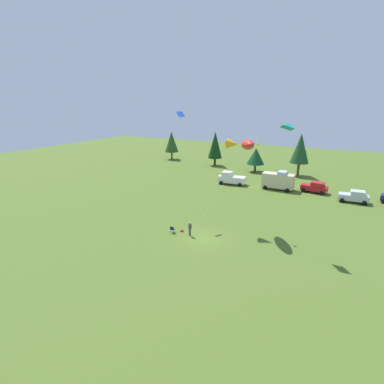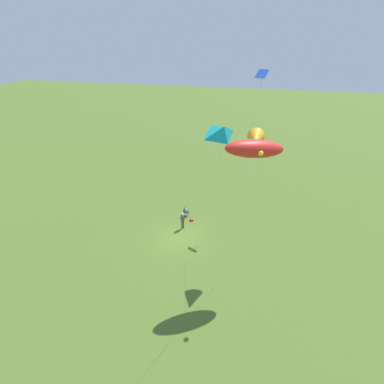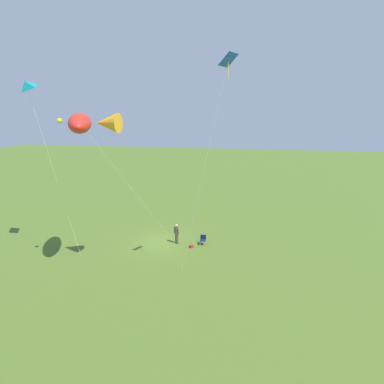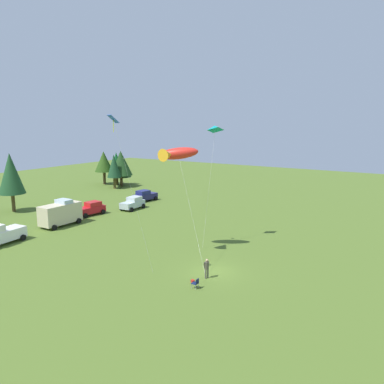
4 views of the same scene
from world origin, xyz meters
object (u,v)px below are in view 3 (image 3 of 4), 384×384
(person_kite_flyer, at_px, (177,232))
(kite_large_fish, at_px, (87,123))
(kite_diamond_blue, at_px, (226,70))
(backpack_on_grass, at_px, (191,246))
(kite_delta_teal, at_px, (25,86))
(folding_chair, at_px, (203,239))

(person_kite_flyer, bearing_deg, kite_large_fish, -6.11)
(kite_large_fish, bearing_deg, kite_diamond_blue, -179.49)
(person_kite_flyer, relative_size, backpack_on_grass, 5.44)
(person_kite_flyer, relative_size, kite_delta_teal, 0.13)
(backpack_on_grass, bearing_deg, kite_delta_teal, 20.00)
(folding_chair, bearing_deg, person_kite_flyer, -84.34)
(folding_chair, xyz_separation_m, kite_delta_teal, (11.51, 4.71, 12.11))
(kite_large_fish, distance_m, kite_diamond_blue, 8.92)
(folding_chair, bearing_deg, backpack_on_grass, -46.85)
(kite_diamond_blue, bearing_deg, folding_chair, -70.28)
(person_kite_flyer, height_order, kite_diamond_blue, kite_diamond_blue)
(person_kite_flyer, relative_size, kite_diamond_blue, 0.13)
(backpack_on_grass, relative_size, kite_delta_teal, 0.02)
(person_kite_flyer, xyz_separation_m, kite_large_fish, (4.04, 5.94, 9.16))
(backpack_on_grass, bearing_deg, folding_chair, -135.59)
(kite_delta_teal, height_order, kite_diamond_blue, kite_diamond_blue)
(folding_chair, distance_m, backpack_on_grass, 1.23)
(folding_chair, relative_size, backpack_on_grass, 2.56)
(person_kite_flyer, xyz_separation_m, kite_delta_teal, (9.28, 4.44, 11.58))
(folding_chair, distance_m, kite_diamond_blue, 14.11)
(person_kite_flyer, relative_size, folding_chair, 2.12)
(folding_chair, distance_m, kite_large_fish, 13.11)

